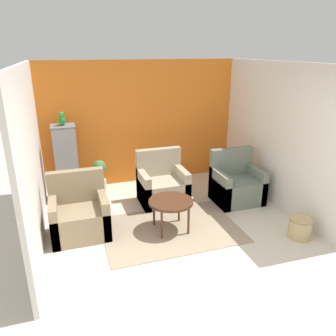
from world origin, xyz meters
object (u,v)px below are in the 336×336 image
at_px(parrot, 62,119).
at_px(wicker_basket, 300,227).
at_px(armchair_right, 236,185).
at_px(armchair_left, 80,216).
at_px(potted_plant, 100,174).
at_px(coffee_table, 171,203).
at_px(birdcage, 67,165).
at_px(armchair_middle, 162,186).

distance_m(parrot, wicker_basket, 4.41).
xyz_separation_m(armchair_right, wicker_basket, (0.29, -1.47, -0.15)).
bearing_deg(armchair_left, potted_plant, 72.24).
bearing_deg(potted_plant, armchair_left, -107.76).
xyz_separation_m(armchair_left, parrot, (-0.10, 1.43, 1.24)).
relative_size(coffee_table, armchair_right, 0.71).
bearing_deg(armchair_left, wicker_basket, -19.66).
bearing_deg(coffee_table, armchair_right, 22.77).
xyz_separation_m(parrot, potted_plant, (0.61, 0.14, -1.18)).
distance_m(armchair_right, birdcage, 3.22).
height_order(coffee_table, birdcage, birdcage).
bearing_deg(wicker_basket, parrot, 142.07).
relative_size(armchair_middle, parrot, 3.88).
distance_m(armchair_right, potted_plant, 2.70).
bearing_deg(armchair_left, birdcage, 94.20).
height_order(parrot, potted_plant, parrot).
relative_size(armchair_right, birdcage, 0.68).
bearing_deg(coffee_table, wicker_basket, -24.50).
bearing_deg(coffee_table, armchair_middle, 80.21).
bearing_deg(parrot, coffee_table, -49.59).
bearing_deg(armchair_right, armchair_middle, 163.50).
distance_m(armchair_left, wicker_basket, 3.39).
height_order(armchair_right, parrot, parrot).
xyz_separation_m(armchair_right, armchair_middle, (-1.34, 0.40, 0.00)).
bearing_deg(potted_plant, birdcage, -166.57).
bearing_deg(armchair_right, parrot, 159.81).
height_order(birdcage, potted_plant, birdcage).
distance_m(armchair_left, parrot, 1.89).
bearing_deg(armchair_left, armchair_right, 6.37).
distance_m(armchair_right, armchair_middle, 1.40).
relative_size(birdcage, wicker_basket, 4.09).
bearing_deg(armchair_middle, coffee_table, -99.79).
height_order(armchair_middle, wicker_basket, armchair_middle).
relative_size(coffee_table, wicker_basket, 1.99).
distance_m(armchair_left, armchair_right, 2.92).
distance_m(birdcage, parrot, 0.88).
distance_m(coffee_table, armchair_middle, 1.06).
height_order(armchair_right, birdcage, birdcage).
height_order(armchair_right, potted_plant, armchair_right).
height_order(armchair_left, wicker_basket, armchair_left).
xyz_separation_m(armchair_left, potted_plant, (0.50, 1.57, 0.06)).
distance_m(birdcage, wicker_basket, 4.21).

